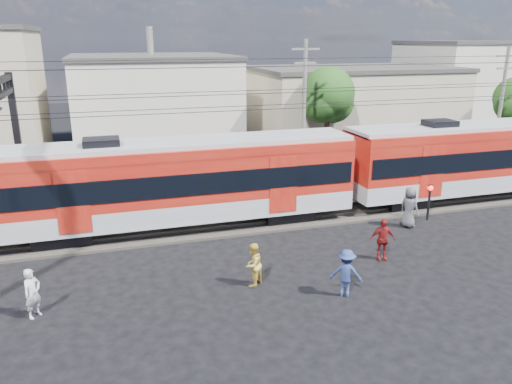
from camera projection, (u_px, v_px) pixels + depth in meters
ground at (304, 303)px, 16.72m from camera, size 120.00×120.00×0.00m
track_bed at (241, 222)px, 24.02m from camera, size 70.00×3.40×0.12m
rail_near at (245, 225)px, 23.30m from camera, size 70.00×0.12×0.12m
rail_far at (237, 214)px, 24.67m from camera, size 70.00×0.12×0.12m
commuter_train at (183, 179)px, 22.58m from camera, size 50.30×3.08×4.17m
catenary at (33, 126)px, 20.11m from camera, size 70.00×9.30×7.52m
building_midwest at (154, 102)px, 39.77m from camera, size 12.24×12.24×7.30m
building_mideast at (352, 105)px, 41.63m from camera, size 16.32×10.20×6.30m
building_east at (462, 85)px, 48.90m from camera, size 10.20×10.20×8.30m
utility_pole_mid at (304, 106)px, 30.77m from camera, size 1.80×0.24×8.50m
utility_pole_east at (501, 104)px, 33.83m from camera, size 1.80×0.24×8.00m
tree_near at (330, 97)px, 34.45m from camera, size 3.82×3.64×6.72m
pedestrian_a at (32, 293)px, 15.70m from camera, size 0.70×0.71×1.65m
pedestrian_b at (253, 265)px, 17.75m from camera, size 0.98×0.96×1.59m
pedestrian_c at (346, 273)px, 16.99m from camera, size 1.27×1.10×1.70m
pedestrian_d at (382, 239)px, 19.80m from camera, size 1.08×0.62×1.73m
pedestrian_e at (409, 207)px, 23.25m from camera, size 0.94×1.12×1.95m
crossing_signal at (430, 196)px, 24.04m from camera, size 0.26×0.26×1.80m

